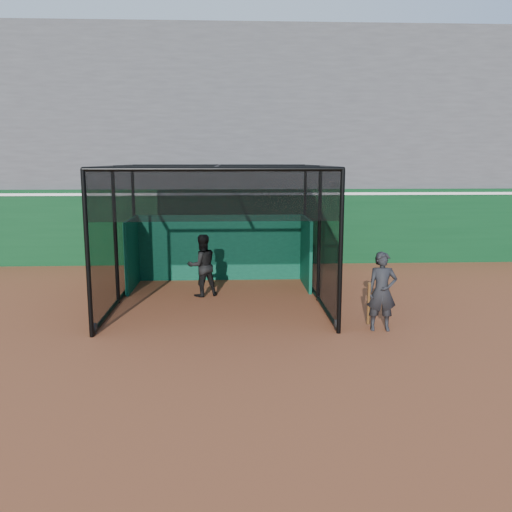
{
  "coord_description": "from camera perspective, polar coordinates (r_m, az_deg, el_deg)",
  "views": [
    {
      "loc": [
        -0.12,
        -9.53,
        3.46
      ],
      "look_at": [
        0.43,
        2.0,
        1.4
      ],
      "focal_mm": 38.0,
      "sensor_mm": 36.0,
      "label": 1
    }
  ],
  "objects": [
    {
      "name": "ground",
      "position": [
        10.14,
        -1.93,
        -9.83
      ],
      "size": [
        120.0,
        120.0,
        0.0
      ],
      "primitive_type": "plane",
      "color": "brown",
      "rests_on": "ground"
    },
    {
      "name": "outfield_wall",
      "position": [
        18.16,
        -2.35,
        3.23
      ],
      "size": [
        50.0,
        0.5,
        2.5
      ],
      "color": "#0A3818",
      "rests_on": "ground"
    },
    {
      "name": "grandstand",
      "position": [
        21.83,
        -2.49,
        12.77
      ],
      "size": [
        50.0,
        7.85,
        8.95
      ],
      "color": "#4C4C4F",
      "rests_on": "ground"
    },
    {
      "name": "batting_cage",
      "position": [
        13.16,
        -4.0,
        2.13
      ],
      "size": [
        5.02,
        5.29,
        3.28
      ],
      "color": "black",
      "rests_on": "ground"
    },
    {
      "name": "batter",
      "position": [
        13.88,
        -5.69,
        -1.0
      ],
      "size": [
        0.95,
        0.85,
        1.59
      ],
      "primitive_type": "imported",
      "rotation": [
        0.0,
        0.0,
        3.53
      ],
      "color": "black",
      "rests_on": "ground"
    },
    {
      "name": "on_deck_player",
      "position": [
        11.33,
        13.11,
        -3.67
      ],
      "size": [
        0.64,
        0.46,
        1.63
      ],
      "color": "black",
      "rests_on": "ground"
    }
  ]
}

